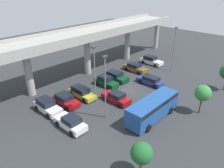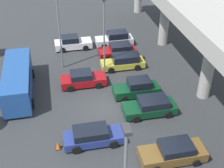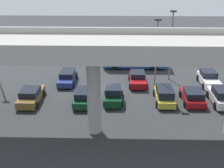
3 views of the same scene
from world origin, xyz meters
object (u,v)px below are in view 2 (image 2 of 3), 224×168
(lamp_post_near_aisle, at_px, (59,26))
(parked_car_1, at_px, (118,50))
(parked_car_5, at_px, (150,106))
(parked_car_4, at_px, (137,88))
(traffic_cone, at_px, (58,145))
(parked_car_3, at_px, (83,79))
(parked_car_9, at_px, (115,39))
(parked_car_0, at_px, (73,43))
(parked_car_2, at_px, (124,62))
(parked_car_7, at_px, (173,152))
(lamp_post_by_overpass, at_px, (104,32))
(shuttle_bus, at_px, (18,79))
(parked_car_6, at_px, (93,136))

(lamp_post_near_aisle, bearing_deg, parked_car_1, 102.92)
(parked_car_5, bearing_deg, parked_car_4, -81.88)
(parked_car_1, distance_m, traffic_cone, 16.00)
(parked_car_3, xyz_separation_m, lamp_post_near_aisle, (-3.95, -1.72, 4.20))
(parked_car_9, bearing_deg, parked_car_0, -1.14)
(parked_car_2, relative_size, parked_car_9, 1.03)
(parked_car_2, bearing_deg, parked_car_0, -49.43)
(parked_car_7, height_order, lamp_post_by_overpass, lamp_post_by_overpass)
(parked_car_2, bearing_deg, shuttle_bus, 13.53)
(parked_car_0, xyz_separation_m, traffic_cone, (16.87, -2.81, -0.42))
(parked_car_5, xyz_separation_m, parked_car_7, (5.62, -0.03, -0.02))
(parked_car_2, height_order, parked_car_7, parked_car_2)
(parked_car_6, distance_m, traffic_cone, 2.73)
(parked_car_2, xyz_separation_m, parked_car_4, (5.30, 0.03, 0.00))
(parked_car_2, height_order, traffic_cone, parked_car_2)
(parked_car_1, distance_m, parked_car_9, 2.84)
(parked_car_5, bearing_deg, shuttle_bus, -25.95)
(parked_car_4, bearing_deg, parked_car_2, -89.72)
(parked_car_7, bearing_deg, parked_car_5, -90.31)
(parked_car_2, bearing_deg, traffic_cone, 54.65)
(parked_car_0, xyz_separation_m, parked_car_6, (16.77, -0.11, -0.04))
(parked_car_4, bearing_deg, parked_car_9, -91.32)
(parked_car_1, xyz_separation_m, parked_car_2, (2.91, -0.05, 0.08))
(parked_car_9, bearing_deg, parked_car_1, 85.36)
(parked_car_3, relative_size, lamp_post_near_aisle, 0.53)
(parked_car_4, bearing_deg, parked_car_3, -29.56)
(parked_car_5, distance_m, parked_car_9, 13.96)
(parked_car_1, xyz_separation_m, parked_car_7, (16.75, 0.36, 0.01))
(parked_car_4, xyz_separation_m, parked_car_9, (-11.04, 0.26, 0.05))
(parked_car_7, bearing_deg, parked_car_4, -87.41)
(parked_car_3, height_order, parked_car_9, parked_car_9)
(parked_car_6, bearing_deg, lamp_post_near_aisle, 96.58)
(lamp_post_by_overpass, bearing_deg, parked_car_6, -15.73)
(parked_car_6, distance_m, parked_car_9, 17.52)
(parked_car_7, bearing_deg, parked_car_0, -74.61)
(parked_car_0, relative_size, lamp_post_near_aisle, 0.53)
(parked_car_4, height_order, parked_car_5, parked_car_4)
(shuttle_bus, bearing_deg, parked_car_0, -35.23)
(parked_car_3, height_order, parked_car_7, parked_car_3)
(parked_car_1, xyz_separation_m, parked_car_6, (13.83, -5.17, 0.02))
(parked_car_3, relative_size, lamp_post_by_overpass, 0.54)
(parked_car_6, relative_size, traffic_cone, 6.61)
(parked_car_3, xyz_separation_m, lamp_post_by_overpass, (-1.74, 2.55, 4.09))
(parked_car_0, relative_size, parked_car_2, 0.94)
(parked_car_4, bearing_deg, lamp_post_by_overpass, -62.95)
(shuttle_bus, bearing_deg, parked_car_5, -115.95)
(parked_car_9, height_order, lamp_post_near_aisle, lamp_post_near_aisle)
(parked_car_1, bearing_deg, parked_car_6, 69.51)
(parked_car_4, relative_size, parked_car_9, 0.95)
(parked_car_2, distance_m, parked_car_4, 5.30)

